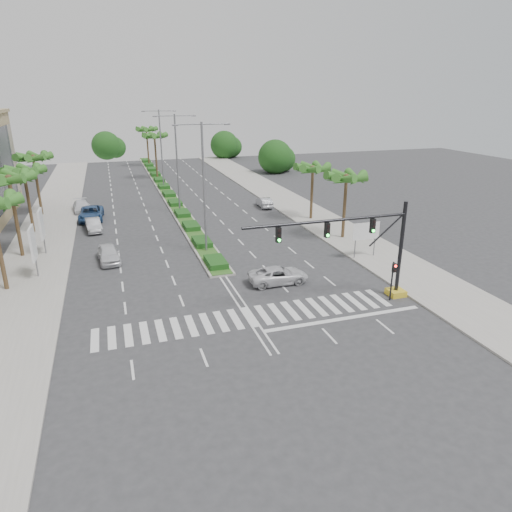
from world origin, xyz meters
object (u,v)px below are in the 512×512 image
Objects in this scene: car_parked_d at (82,207)px; car_crossing at (278,275)px; car_parked_b at (93,225)px; car_parked_a at (109,254)px; car_right at (264,202)px; car_parked_c at (91,213)px.

car_crossing is (15.73, -29.18, -0.05)m from car_parked_d.
car_crossing is at bearing -61.03° from car_parked_b.
car_parked_a reaches higher than car_right.
car_parked_c is 1.20× the size of car_crossing.
car_parked_c is (-0.28, 4.97, 0.10)m from car_parked_b.
car_parked_a is 10.73m from car_parked_b.
car_parked_d is 1.23× the size of car_right.
car_parked_c reaches higher than car_parked_a.
car_right is at bearing 32.22° from car_parked_a.
car_crossing is 1.19× the size of car_right.
car_parked_c is at bearing 31.60° from car_crossing.
car_crossing is at bearing -56.67° from car_parked_c.
car_crossing is (12.80, -9.26, -0.09)m from car_parked_a.
car_parked_c is 28.80m from car_crossing.
car_parked_b is 1.06× the size of car_right.
car_parked_c is at bearing 86.63° from car_parked_b.
car_right is at bearing -17.64° from car_parked_d.
car_parked_b is (-1.44, 10.63, -0.05)m from car_parked_a.
car_parked_a is 15.80m from car_crossing.
car_parked_c reaches higher than car_parked_d.
car_parked_b is 22.00m from car_right.
car_parked_b is at bearing 36.91° from car_crossing.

